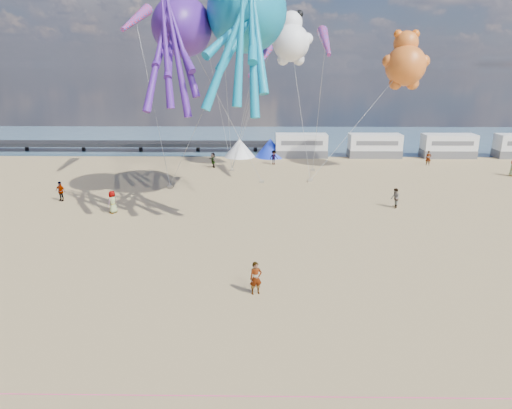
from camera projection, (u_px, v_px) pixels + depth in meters
name	position (u px, v px, depth m)	size (l,w,h in m)	color
ground	(241.00, 322.00, 21.33)	(120.00, 120.00, 0.00)	tan
water	(256.00, 139.00, 73.89)	(120.00, 120.00, 0.00)	#3E5F77
pier	(55.00, 144.00, 63.45)	(60.00, 3.00, 0.50)	black
motorhome_0	(301.00, 145.00, 59.04)	(6.60, 2.50, 3.00)	silver
motorhome_1	(375.00, 146.00, 58.92)	(6.60, 2.50, 3.00)	silver
motorhome_2	(448.00, 146.00, 58.79)	(6.60, 2.50, 3.00)	silver
tent_white	(240.00, 148.00, 59.23)	(4.00, 4.00, 2.40)	white
tent_blue	(270.00, 148.00, 59.18)	(4.00, 4.00, 2.40)	#1933CC
rope_line	(235.00, 396.00, 16.55)	(0.03, 0.03, 34.00)	#F2338C
standing_person	(256.00, 278.00, 23.74)	(0.65, 0.43, 1.79)	tan
beachgoer_2	(274.00, 157.00, 54.75)	(0.84, 0.65, 1.73)	#7F6659
beachgoer_3	(60.00, 191.00, 40.06)	(1.14, 0.65, 1.76)	#7F6659
beachgoer_4	(213.00, 160.00, 53.19)	(1.03, 0.43, 1.75)	#7F6659
beachgoer_5	(428.00, 158.00, 54.26)	(1.61, 0.51, 1.74)	#7F6659
beachgoer_6	(113.00, 202.00, 36.78)	(0.68, 0.44, 1.86)	#7F6659
beachgoer_7	(395.00, 198.00, 38.13)	(0.82, 0.54, 1.68)	#7F6659
sandbag_a	(170.00, 186.00, 44.73)	(0.50, 0.35, 0.22)	gray
sandbag_b	(262.00, 182.00, 46.38)	(0.50, 0.35, 0.22)	gray
sandbag_c	(310.00, 181.00, 46.85)	(0.50, 0.35, 0.22)	gray
sandbag_d	(313.00, 170.00, 51.55)	(0.50, 0.35, 0.22)	gray
sandbag_e	(232.00, 170.00, 51.67)	(0.50, 0.35, 0.22)	gray
kite_octopus_teal	(247.00, 12.00, 35.17)	(4.80, 11.20, 12.80)	#0D83A7
kite_octopus_purple	(182.00, 27.00, 35.76)	(4.18, 9.75, 11.14)	#491C89
kite_panda	(291.00, 43.00, 46.68)	(4.55, 4.28, 6.42)	white
kite_teddy_orange	(406.00, 66.00, 47.45)	(5.06, 4.76, 7.15)	orange
windsock_left	(136.00, 19.00, 42.73)	(1.10, 6.78, 6.78)	red
windsock_mid	(326.00, 42.00, 41.37)	(1.00, 5.44, 5.44)	red
windsock_right	(259.00, 61.00, 37.14)	(0.90, 4.78, 4.78)	red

